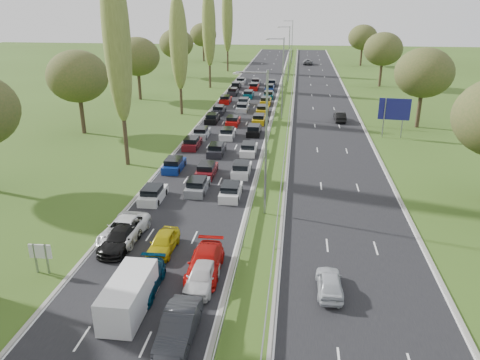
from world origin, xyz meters
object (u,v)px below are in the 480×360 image
(info_sign, at_px, (41,254))
(white_van_rear, at_px, (130,293))
(direction_sign, at_px, (394,111))
(near_car_2, at_px, (123,230))
(near_car_3, at_px, (120,238))

(info_sign, bearing_deg, white_van_rear, -23.35)
(white_van_rear, distance_m, info_sign, 7.78)
(white_van_rear, relative_size, direction_sign, 1.00)
(white_van_rear, bearing_deg, near_car_2, 112.91)
(near_car_2, relative_size, white_van_rear, 1.08)
(near_car_2, bearing_deg, direction_sign, 54.81)
(near_car_2, relative_size, direction_sign, 1.07)
(info_sign, distance_m, direction_sign, 46.91)
(near_car_3, distance_m, info_sign, 5.57)
(near_car_2, bearing_deg, white_van_rear, -64.08)
(info_sign, height_order, direction_sign, direction_sign)
(near_car_3, bearing_deg, white_van_rear, -61.86)
(near_car_2, xyz_separation_m, direction_sign, (25.13, 31.78, 2.77))
(near_car_3, relative_size, direction_sign, 0.94)
(white_van_rear, bearing_deg, info_sign, 156.80)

